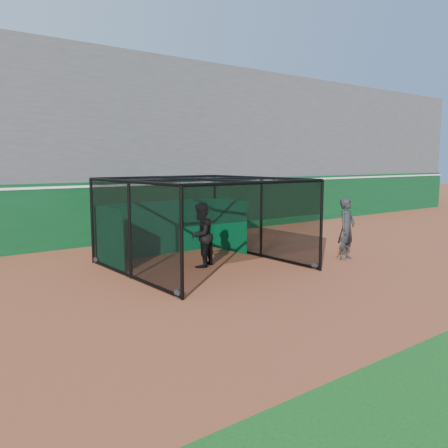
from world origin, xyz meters
TOP-DOWN VIEW (x-y plane):
  - ground at (0.00, 0.00)m, footprint 120.00×120.00m
  - outfield_wall at (0.00, 8.50)m, footprint 50.00×0.50m
  - grandstand at (0.00, 12.27)m, footprint 50.00×7.85m
  - batting_cage at (-0.26, 2.67)m, footprint 5.07×5.43m
  - batter at (-0.29, 2.68)m, footprint 1.23×1.15m
  - on_deck_player at (4.29, 0.62)m, footprint 0.84×0.63m

SIDE VIEW (x-z plane):
  - ground at x=0.00m, z-range 0.00..0.00m
  - batter at x=-0.29m, z-range 0.00..2.03m
  - on_deck_player at x=4.29m, z-range 0.00..2.08m
  - outfield_wall at x=0.00m, z-range 0.04..2.54m
  - batting_cage at x=-0.26m, z-range 0.00..2.75m
  - grandstand at x=0.00m, z-range 0.00..8.95m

